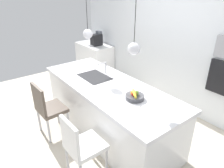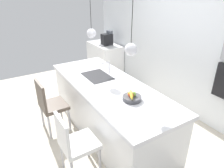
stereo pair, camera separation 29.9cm
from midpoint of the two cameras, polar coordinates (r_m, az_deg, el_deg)
The scene contains 12 objects.
floor at distance 3.73m, azimuth 1.53°, elevation -12.50°, with size 6.60×6.60×0.00m, color beige.
back_wall at distance 4.20m, azimuth 21.35°, elevation 10.10°, with size 6.00×0.10×2.60m, color white.
kitchen_island at distance 3.47m, azimuth 1.61°, elevation -6.73°, with size 2.63×0.99×0.88m.
sink_basin at distance 3.56m, azimuth -1.71°, elevation 2.08°, with size 0.56×0.40×0.02m, color #2D2D30.
faucet at distance 3.61m, azimuth 1.21°, elevation 4.94°, with size 0.02×0.17×0.22m.
fruit_bowl at distance 2.83m, azimuth 8.52°, elevation -3.67°, with size 0.26×0.26×0.16m.
side_counter at distance 5.96m, azimuth -0.59°, elevation 7.15°, with size 1.10×0.60×0.82m, color white.
coffee_machine at distance 5.68m, azimuth 0.14°, elevation 12.25°, with size 0.20×0.35×0.38m.
chair_near at distance 3.55m, azimuth -14.58°, elevation -5.26°, with size 0.47×0.42×0.93m.
chair_middle at distance 2.71m, azimuth -7.18°, elevation -15.82°, with size 0.42×0.45×0.92m.
pendant_light_left at distance 3.48m, azimuth -3.18°, elevation 13.80°, with size 0.16×0.16×0.76m.
pendant_light_right at distance 2.59m, azimuth 8.58°, elevation 9.43°, with size 0.16×0.16×0.76m.
Camera 2 is at (2.53, -1.49, 2.31)m, focal length 33.12 mm.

